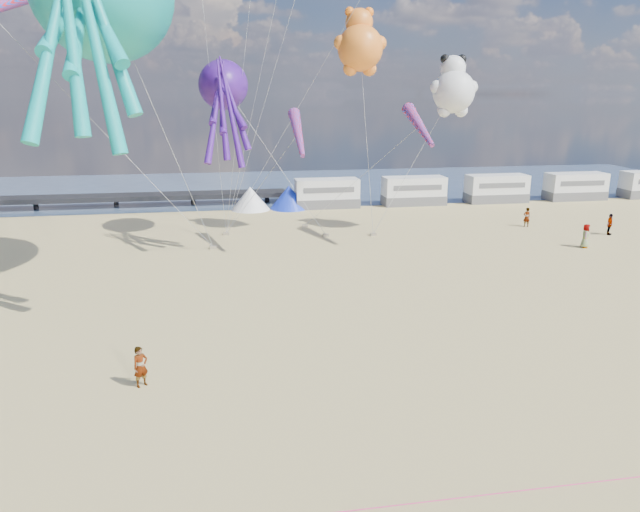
{
  "coord_description": "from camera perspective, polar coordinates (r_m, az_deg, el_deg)",
  "views": [
    {
      "loc": [
        -4.39,
        -18.35,
        11.5
      ],
      "look_at": [
        -0.36,
        6.0,
        4.48
      ],
      "focal_mm": 32.0,
      "sensor_mm": 36.0,
      "label": 1
    }
  ],
  "objects": [
    {
      "name": "rope_line",
      "position": [
        18.15,
        7.43,
        -23.51
      ],
      "size": [
        34.0,
        0.03,
        0.03
      ],
      "primitive_type": "cylinder",
      "rotation": [
        0.0,
        1.57,
        0.0
      ],
      "color": "#F2338C",
      "rests_on": "ground"
    },
    {
      "name": "sandbag_e",
      "position": [
        48.98,
        -9.36,
        2.21
      ],
      "size": [
        0.5,
        0.35,
        0.22
      ],
      "primitive_type": "cube",
      "color": "gray",
      "rests_on": "ground"
    },
    {
      "name": "beachgoer_3",
      "position": [
        54.08,
        26.99,
        2.83
      ],
      "size": [
        1.34,
        1.26,
        1.81
      ],
      "primitive_type": "imported",
      "rotation": [
        0.0,
        0.0,
        0.68
      ],
      "color": "#7F6659",
      "rests_on": "ground"
    },
    {
      "name": "sandbag_d",
      "position": [
        51.23,
        -1.53,
        3.02
      ],
      "size": [
        0.5,
        0.35,
        0.22
      ],
      "primitive_type": "cube",
      "color": "gray",
      "rests_on": "ground"
    },
    {
      "name": "windsock_right",
      "position": [
        41.44,
        -2.21,
        12.15
      ],
      "size": [
        0.94,
        5.68,
        5.67
      ],
      "primitive_type": null,
      "rotation": [
        0.0,
        0.0,
        -0.01
      ],
      "color": "red"
    },
    {
      "name": "motorhome_2",
      "position": [
        66.1,
        17.24,
        6.46
      ],
      "size": [
        6.6,
        2.5,
        3.0
      ],
      "primitive_type": "cube",
      "color": "silver",
      "rests_on": "ground"
    },
    {
      "name": "beachgoer_0",
      "position": [
        48.72,
        25.04,
        1.83
      ],
      "size": [
        0.76,
        0.81,
        1.86
      ],
      "primitive_type": "imported",
      "rotation": [
        0.0,
        0.0,
        0.93
      ],
      "color": "#7F6659",
      "rests_on": "ground"
    },
    {
      "name": "tent_blue",
      "position": [
        59.6,
        -3.12,
        5.9
      ],
      "size": [
        4.0,
        4.0,
        2.4
      ],
      "primitive_type": "cone",
      "color": "#1933CC",
      "rests_on": "ground"
    },
    {
      "name": "standing_person",
      "position": [
        24.63,
        -17.5,
        -10.5
      ],
      "size": [
        0.75,
        0.71,
        1.73
      ],
      "primitive_type": "imported",
      "rotation": [
        0.0,
        0.0,
        0.64
      ],
      "color": "tan",
      "rests_on": "ground"
    },
    {
      "name": "sandbag_a",
      "position": [
        44.79,
        -10.64,
        0.87
      ],
      "size": [
        0.5,
        0.35,
        0.22
      ],
      "primitive_type": "cube",
      "color": "gray",
      "rests_on": "ground"
    },
    {
      "name": "kite_octopus_purple",
      "position": [
        46.91,
        -9.65,
        16.51
      ],
      "size": [
        5.95,
        9.52,
        10.11
      ],
      "primitive_type": null,
      "rotation": [
        0.0,
        0.0,
        0.26
      ],
      "color": "#3E137C"
    },
    {
      "name": "tent_white",
      "position": [
        59.3,
        -6.98,
        5.76
      ],
      "size": [
        4.0,
        4.0,
        2.4
      ],
      "primitive_type": "cone",
      "color": "white",
      "rests_on": "ground"
    },
    {
      "name": "kite_teddy_orange",
      "position": [
        46.1,
        4.04,
        20.03
      ],
      "size": [
        4.38,
        4.15,
        5.93
      ],
      "primitive_type": null,
      "rotation": [
        0.0,
        0.0,
        -0.05
      ],
      "color": "orange"
    },
    {
      "name": "motorhome_0",
      "position": [
        60.11,
        0.69,
        6.3
      ],
      "size": [
        6.6,
        2.5,
        3.0
      ],
      "primitive_type": "cube",
      "color": "silver",
      "rests_on": "ground"
    },
    {
      "name": "water",
      "position": [
        74.38,
        -5.95,
        6.91
      ],
      "size": [
        120.0,
        120.0,
        0.0
      ],
      "primitive_type": "plane",
      "color": "#374B69",
      "rests_on": "ground"
    },
    {
      "name": "ground",
      "position": [
        22.1,
        3.59,
        -15.51
      ],
      "size": [
        120.0,
        120.0,
        0.0
      ],
      "primitive_type": "plane",
      "color": "tan",
      "rests_on": "ground"
    },
    {
      "name": "motorhome_3",
      "position": [
        70.84,
        24.18,
        6.38
      ],
      "size": [
        6.6,
        2.5,
        3.0
      ],
      "primitive_type": "cube",
      "color": "silver",
      "rests_on": "ground"
    },
    {
      "name": "sandbag_c",
      "position": [
        48.28,
        5.34,
        2.16
      ],
      "size": [
        0.5,
        0.35,
        0.22
      ],
      "primitive_type": "cube",
      "color": "gray",
      "rests_on": "ground"
    },
    {
      "name": "motorhome_1",
      "position": [
        62.46,
        9.36,
        6.45
      ],
      "size": [
        6.6,
        2.5,
        3.0
      ],
      "primitive_type": "cube",
      "color": "silver",
      "rests_on": "ground"
    },
    {
      "name": "kite_panda",
      "position": [
        48.23,
        13.23,
        15.69
      ],
      "size": [
        4.38,
        4.17,
        5.71
      ],
      "primitive_type": null,
      "rotation": [
        0.0,
        0.0,
        0.09
      ],
      "color": "silver"
    },
    {
      "name": "beachgoer_5",
      "position": [
        54.51,
        19.97,
        3.67
      ],
      "size": [
        1.63,
        0.54,
        1.74
      ],
      "primitive_type": "imported",
      "rotation": [
        0.0,
        0.0,
        3.16
      ],
      "color": "#7F6659",
      "rests_on": "ground"
    },
    {
      "name": "windsock_mid",
      "position": [
        43.95,
        9.92,
        12.69
      ],
      "size": [
        1.23,
        5.71,
        5.67
      ],
      "primitive_type": null,
      "rotation": [
        0.0,
        0.0,
        0.04
      ],
      "color": "red"
    },
    {
      "name": "sandbag_b",
      "position": [
        47.8,
        0.59,
        2.09
      ],
      "size": [
        0.5,
        0.35,
        0.22
      ],
      "primitive_type": "cube",
      "color": "gray",
      "rests_on": "ground"
    }
  ]
}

